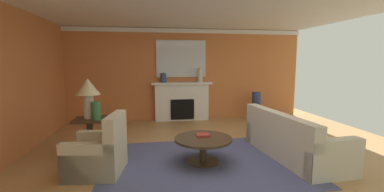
{
  "coord_description": "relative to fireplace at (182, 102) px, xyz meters",
  "views": [
    {
      "loc": [
        -1.0,
        -4.41,
        1.75
      ],
      "look_at": [
        -0.09,
        1.16,
        1.0
      ],
      "focal_mm": 24.02,
      "sensor_mm": 36.0,
      "label": 1
    }
  ],
  "objects": [
    {
      "name": "vase_mantel_right",
      "position": [
        0.55,
        -0.05,
        0.81
      ],
      "size": [
        0.14,
        0.14,
        0.42
      ],
      "primitive_type": "cylinder",
      "color": "beige",
      "rests_on": "fireplace"
    },
    {
      "name": "vase_mantel_left",
      "position": [
        -0.55,
        -0.05,
        0.74
      ],
      "size": [
        0.17,
        0.17,
        0.28
      ],
      "primitive_type": "cylinder",
      "color": "navy",
      "rests_on": "fireplace"
    },
    {
      "name": "ground_plane",
      "position": [
        0.07,
        -3.17,
        -0.55
      ],
      "size": [
        8.8,
        8.8,
        0.0
      ],
      "primitive_type": "plane",
      "color": "tan"
    },
    {
      "name": "coffee_table",
      "position": [
        -0.04,
        -3.36,
        -0.21
      ],
      "size": [
        1.0,
        1.0,
        0.45
      ],
      "color": "#3D2D1E",
      "rests_on": "ground_plane"
    },
    {
      "name": "armchair_near_window",
      "position": [
        -1.75,
        -3.52,
        -0.24
      ],
      "size": [
        0.9,
        0.9,
        0.95
      ],
      "color": "#C1B293",
      "rests_on": "ground_plane"
    },
    {
      "name": "ceiling_panel",
      "position": [
        0.07,
        -2.87,
        2.23
      ],
      "size": [
        7.37,
        7.24,
        0.06
      ],
      "primitive_type": "cube",
      "color": "white"
    },
    {
      "name": "mantel_mirror",
      "position": [
        0.0,
        0.12,
        1.3
      ],
      "size": [
        1.48,
        0.04,
        1.09
      ],
      "primitive_type": "cube",
      "color": "silver"
    },
    {
      "name": "crown_moulding",
      "position": [
        0.07,
        0.13,
        2.12
      ],
      "size": [
        7.37,
        0.08,
        0.12
      ],
      "primitive_type": "cube",
      "color": "white"
    },
    {
      "name": "vase_on_side_table",
      "position": [
        -1.92,
        -2.74,
        0.32
      ],
      "size": [
        0.16,
        0.16,
        0.33
      ],
      "primitive_type": "cylinder",
      "color": "#33703D",
      "rests_on": "side_table"
    },
    {
      "name": "fireplace",
      "position": [
        0.0,
        0.0,
        0.0
      ],
      "size": [
        1.8,
        0.35,
        1.15
      ],
      "color": "white",
      "rests_on": "ground_plane"
    },
    {
      "name": "table_lamp",
      "position": [
        -2.07,
        -2.62,
        0.68
      ],
      "size": [
        0.44,
        0.44,
        0.75
      ],
      "color": "beige",
      "rests_on": "side_table"
    },
    {
      "name": "side_table",
      "position": [
        -2.07,
        -2.62,
        -0.15
      ],
      "size": [
        0.56,
        0.56,
        0.7
      ],
      "color": "#3D2D1E",
      "rests_on": "ground_plane"
    },
    {
      "name": "wall_fireplace",
      "position": [
        0.07,
        0.21,
        0.82
      ],
      "size": [
        7.37,
        0.12,
        2.74
      ],
      "primitive_type": "cube",
      "color": "#CC723D",
      "rests_on": "ground_plane"
    },
    {
      "name": "book_red_cover",
      "position": [
        -0.03,
        -3.28,
        -0.08
      ],
      "size": [
        0.24,
        0.2,
        0.04
      ],
      "primitive_type": "cube",
      "rotation": [
        0.0,
        0.0,
        -0.05
      ],
      "color": "maroon",
      "rests_on": "coffee_table"
    },
    {
      "name": "wall_window",
      "position": [
        -3.38,
        -2.87,
        0.82
      ],
      "size": [
        0.12,
        7.24,
        2.74
      ],
      "primitive_type": "cube",
      "color": "#CC723D",
      "rests_on": "ground_plane"
    },
    {
      "name": "sofa",
      "position": [
        1.63,
        -3.37,
        -0.25
      ],
      "size": [
        1.07,
        2.17,
        0.85
      ],
      "color": "beige",
      "rests_on": "ground_plane"
    },
    {
      "name": "area_rug",
      "position": [
        -0.04,
        -3.36,
        -0.54
      ],
      "size": [
        3.39,
        2.53,
        0.01
      ],
      "primitive_type": "cube",
      "color": "#4C517A",
      "rests_on": "ground_plane"
    },
    {
      "name": "vase_tall_corner",
      "position": [
        2.23,
        -0.3,
        -0.12
      ],
      "size": [
        0.26,
        0.26,
        0.85
      ],
      "primitive_type": "cylinder",
      "color": "navy",
      "rests_on": "ground_plane"
    }
  ]
}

